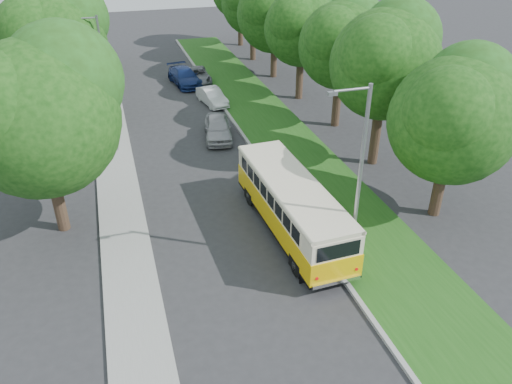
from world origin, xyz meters
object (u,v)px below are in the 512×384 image
object	(u,v)px
lamppost_near	(358,175)
car_grey	(197,75)
car_silver	(218,128)
lamppost_far	(103,69)
car_blue	(185,77)
car_white	(212,97)
vintage_bus	(292,207)

from	to	relation	value
lamppost_near	car_grey	world-z (taller)	lamppost_near
lamppost_near	car_silver	distance (m)	15.32
lamppost_far	car_blue	size ratio (longest dim) A/B	1.55
lamppost_near	car_silver	xyz separation A→B (m)	(-2.24, 14.70, -3.65)
car_white	car_grey	distance (m)	5.72
vintage_bus	car_grey	bearing A→B (deg)	87.12
car_white	car_grey	world-z (taller)	car_white
car_grey	lamppost_near	bearing A→B (deg)	-86.46
lamppost_far	car_grey	size ratio (longest dim) A/B	1.69
vintage_bus	car_white	bearing A→B (deg)	86.80
car_blue	car_grey	size ratio (longest dim) A/B	1.09
car_silver	car_blue	distance (m)	11.82
vintage_bus	car_blue	size ratio (longest dim) A/B	1.89
car_silver	car_white	xyz separation A→B (m)	(1.04, 6.42, -0.10)
car_blue	car_grey	bearing A→B (deg)	7.73
vintage_bus	car_blue	xyz separation A→B (m)	(-0.94, 23.45, -0.66)
car_white	lamppost_far	bearing A→B (deg)	-171.28
lamppost_near	car_white	world-z (taller)	lamppost_near
lamppost_far	car_grey	bearing A→B (deg)	47.53
lamppost_far	car_silver	world-z (taller)	lamppost_far
lamppost_far	car_silver	bearing A→B (deg)	-29.67
car_blue	car_silver	bearing A→B (deg)	-97.40
vintage_bus	car_white	world-z (taller)	vintage_bus
vintage_bus	car_silver	bearing A→B (deg)	91.47
lamppost_far	car_blue	xyz separation A→B (m)	(6.51, 8.03, -3.41)
car_blue	lamppost_near	bearing A→B (deg)	-92.97
lamppost_far	vintage_bus	size ratio (longest dim) A/B	0.82
vintage_bus	lamppost_near	bearing A→B (deg)	-67.14
car_silver	vintage_bus	bearing A→B (deg)	-76.28
car_white	car_grey	bearing A→B (deg)	80.46
lamppost_near	lamppost_far	distance (m)	20.53
lamppost_near	lamppost_far	bearing A→B (deg)	115.71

